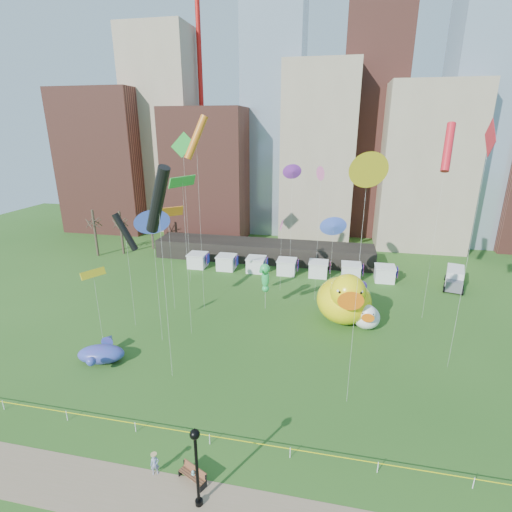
% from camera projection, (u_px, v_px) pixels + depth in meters
% --- Properties ---
extents(ground, '(160.00, 160.00, 0.00)m').
position_uv_depth(ground, '(210.00, 444.00, 28.65)').
color(ground, '#244F18').
rests_on(ground, ground).
extents(footpath, '(70.00, 4.00, 0.02)m').
position_uv_depth(footpath, '(185.00, 505.00, 24.01)').
color(footpath, '#847353').
rests_on(footpath, ground).
extents(skyline, '(101.00, 23.00, 68.00)m').
position_uv_depth(skyline, '(311.00, 132.00, 77.97)').
color(skyline, brown).
rests_on(skyline, ground).
extents(pavilion, '(38.00, 6.00, 3.20)m').
position_uv_depth(pavilion, '(263.00, 251.00, 67.86)').
color(pavilion, black).
rests_on(pavilion, ground).
extents(vendor_tents, '(33.24, 2.80, 2.40)m').
position_uv_depth(vendor_tents, '(287.00, 267.00, 61.48)').
color(vendor_tents, white).
rests_on(vendor_tents, ground).
extents(bare_trees, '(8.44, 6.44, 8.50)m').
position_uv_depth(bare_trees, '(122.00, 232.00, 70.81)').
color(bare_trees, '#382B21').
rests_on(bare_trees, ground).
extents(caution_tape, '(50.00, 0.06, 0.90)m').
position_uv_depth(caution_tape, '(209.00, 437.00, 28.43)').
color(caution_tape, white).
rests_on(caution_tape, ground).
extents(big_duck, '(7.33, 9.24, 6.81)m').
position_uv_depth(big_duck, '(345.00, 298.00, 45.58)').
color(big_duck, '#FFEA0D').
rests_on(big_duck, ground).
extents(small_duck, '(3.21, 4.34, 3.36)m').
position_uv_depth(small_duck, '(366.00, 316.00, 44.72)').
color(small_duck, white).
rests_on(small_duck, ground).
extents(seahorse_green, '(1.65, 1.85, 6.19)m').
position_uv_depth(seahorse_green, '(265.00, 276.00, 48.45)').
color(seahorse_green, silver).
rests_on(seahorse_green, ground).
extents(seahorse_purple, '(1.27, 1.54, 5.34)m').
position_uv_depth(seahorse_purple, '(361.00, 292.00, 45.38)').
color(seahorse_purple, silver).
rests_on(seahorse_purple, ground).
extents(whale_inflatable, '(5.05, 5.95, 2.04)m').
position_uv_depth(whale_inflatable, '(102.00, 353.00, 38.54)').
color(whale_inflatable, '#4C389A').
rests_on(whale_inflatable, ground).
extents(park_bench, '(2.15, 1.47, 1.06)m').
position_uv_depth(park_bench, '(193.00, 474.00, 25.53)').
color(park_bench, brown).
rests_on(park_bench, footpath).
extents(lamppost, '(0.62, 0.62, 5.94)m').
position_uv_depth(lamppost, '(196.00, 459.00, 22.93)').
color(lamppost, black).
rests_on(lamppost, footpath).
extents(box_truck, '(3.79, 6.55, 2.63)m').
position_uv_depth(box_truck, '(454.00, 278.00, 56.52)').
color(box_truck, silver).
rests_on(box_truck, ground).
extents(woman, '(0.70, 0.62, 1.61)m').
position_uv_depth(woman, '(155.00, 464.00, 25.96)').
color(woman, silver).
rests_on(woman, footpath).
extents(toddler, '(0.32, 0.26, 0.83)m').
position_uv_depth(toddler, '(193.00, 476.00, 25.56)').
color(toddler, white).
rests_on(toddler, footpath).
extents(kite_0, '(1.57, 3.19, 22.96)m').
position_uv_depth(kite_0, '(448.00, 147.00, 41.10)').
color(kite_0, silver).
rests_on(kite_0, ground).
extents(kite_1, '(0.72, 2.91, 10.13)m').
position_uv_depth(kite_1, '(281.00, 225.00, 52.40)').
color(kite_1, silver).
rests_on(kite_1, ground).
extents(kite_2, '(2.64, 1.10, 13.67)m').
position_uv_depth(kite_2, '(125.00, 232.00, 42.06)').
color(kite_2, silver).
rests_on(kite_2, ground).
extents(kite_3, '(3.47, 0.06, 21.79)m').
position_uv_depth(kite_3, '(183.00, 147.00, 52.74)').
color(kite_3, silver).
rests_on(kite_3, ground).
extents(kite_4, '(1.52, 2.34, 9.14)m').
position_uv_depth(kite_4, '(93.00, 274.00, 37.77)').
color(kite_4, silver).
rests_on(kite_4, ground).
extents(kite_5, '(2.31, 1.07, 11.81)m').
position_uv_depth(kite_5, '(334.00, 227.00, 47.89)').
color(kite_5, silver).
rests_on(kite_5, ground).
extents(kite_6, '(3.14, 3.04, 13.39)m').
position_uv_depth(kite_6, '(168.00, 212.00, 45.67)').
color(kite_6, silver).
rests_on(kite_6, ground).
extents(kite_7, '(1.81, 1.45, 17.41)m').
position_uv_depth(kite_7, '(293.00, 172.00, 54.48)').
color(kite_7, silver).
rests_on(kite_7, ground).
extents(kite_8, '(0.13, 3.06, 23.13)m').
position_uv_depth(kite_8, '(489.00, 143.00, 31.12)').
color(kite_8, silver).
rests_on(kite_8, ground).
extents(kite_9, '(0.94, 1.67, 17.89)m').
position_uv_depth(kite_9, '(321.00, 174.00, 47.04)').
color(kite_9, silver).
rests_on(kite_9, ground).
extents(kite_10, '(3.44, 2.60, 19.71)m').
position_uv_depth(kite_10, '(158.00, 200.00, 31.11)').
color(kite_10, silver).
rests_on(kite_10, ground).
extents(kite_11, '(1.80, 3.35, 17.74)m').
position_uv_depth(kite_11, '(182.00, 182.00, 38.67)').
color(kite_11, silver).
rests_on(kite_11, ground).
extents(kite_12, '(2.10, 1.83, 20.84)m').
position_uv_depth(kite_12, '(368.00, 170.00, 26.84)').
color(kite_12, silver).
rests_on(kite_12, ground).
extents(kite_13, '(2.03, 1.83, 14.69)m').
position_uv_depth(kite_13, '(152.00, 222.00, 38.27)').
color(kite_13, silver).
rests_on(kite_13, ground).
extents(kite_14, '(2.99, 2.05, 23.76)m').
position_uv_depth(kite_14, '(196.00, 138.00, 43.42)').
color(kite_14, silver).
rests_on(kite_14, ground).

